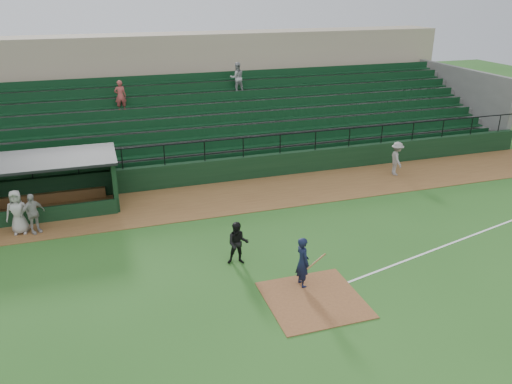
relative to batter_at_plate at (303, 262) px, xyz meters
name	(u,v)px	position (x,y,z in m)	size (l,w,h in m)	color
ground	(302,284)	(0.03, 0.08, -0.89)	(90.00, 90.00, 0.00)	#25561C
warning_track	(237,196)	(0.03, 8.08, -0.87)	(40.00, 4.00, 0.03)	brown
home_plate_dirt	(314,299)	(0.03, -0.92, -0.87)	(3.00, 3.00, 0.03)	brown
foul_line	(474,235)	(8.03, 1.28, -0.88)	(18.00, 0.09, 0.01)	white
stadium_structure	(198,111)	(0.03, 16.54, 1.42)	(38.00, 13.08, 6.40)	black
dugout	(13,182)	(-9.72, 9.64, 0.44)	(8.90, 3.20, 2.42)	black
batter_at_plate	(303,262)	(0.00, 0.00, 0.00)	(1.04, 0.71, 1.78)	black
umpire	(238,243)	(-1.63, 2.06, -0.08)	(0.78, 0.61, 1.61)	black
runner	(397,159)	(8.85, 8.36, 0.03)	(1.15, 0.66, 1.78)	gray
dugout_player_a	(33,214)	(-8.77, 6.88, -0.01)	(0.99, 0.41, 1.69)	#A6A19B
dugout_player_b	(18,212)	(-9.33, 7.06, 0.06)	(0.90, 0.58, 1.83)	#ADA8A2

